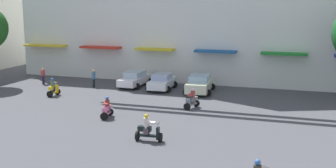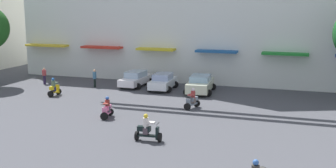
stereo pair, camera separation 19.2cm
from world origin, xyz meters
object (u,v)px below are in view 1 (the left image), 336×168
object	(u,v)px
parked_car_1	(162,82)
scooter_rider_3	(53,88)
parked_car_0	(135,79)
pedestrian_0	(43,75)
scooter_rider_0	(148,130)
pedestrian_1	(94,77)
parked_car_2	(200,84)
scooter_rider_1	(107,109)
scooter_rider_5	(192,100)

from	to	relation	value
parked_car_1	scooter_rider_3	bearing A→B (deg)	-145.99
parked_car_0	pedestrian_0	distance (m)	8.89
scooter_rider_0	pedestrian_1	size ratio (longest dim) A/B	0.95
parked_car_2	scooter_rider_1	world-z (taller)	parked_car_2
scooter_rider_1	scooter_rider_3	world-z (taller)	scooter_rider_3
scooter_rider_0	scooter_rider_5	xyz separation A→B (m)	(0.39, 8.07, -0.02)
parked_car_2	scooter_rider_1	size ratio (longest dim) A/B	3.16
pedestrian_1	scooter_rider_1	bearing A→B (deg)	-57.63
scooter_rider_3	pedestrian_1	xyz separation A→B (m)	(1.45, 4.36, 0.31)
scooter_rider_5	pedestrian_1	distance (m)	11.68
parked_car_1	scooter_rider_5	size ratio (longest dim) A/B	2.52
parked_car_1	pedestrian_0	bearing A→B (deg)	-175.02
scooter_rider_5	parked_car_0	bearing A→B (deg)	137.81
parked_car_0	parked_car_2	distance (m)	6.45
scooter_rider_0	parked_car_2	bearing A→B (deg)	91.77
parked_car_0	pedestrian_1	bearing A→B (deg)	-154.55
parked_car_0	scooter_rider_1	bearing A→B (deg)	-77.37
parked_car_0	parked_car_2	size ratio (longest dim) A/B	0.98
scooter_rider_0	pedestrian_1	xyz separation A→B (m)	(-10.21, 12.96, 0.31)
parked_car_1	scooter_rider_1	distance (m)	10.11
scooter_rider_0	scooter_rider_5	size ratio (longest dim) A/B	1.00
scooter_rider_5	parked_car_2	bearing A→B (deg)	98.22
scooter_rider_5	scooter_rider_3	bearing A→B (deg)	177.49
scooter_rider_0	scooter_rider_5	distance (m)	8.08
parked_car_1	pedestrian_1	bearing A→B (deg)	-172.10
parked_car_1	parked_car_2	size ratio (longest dim) A/B	0.86
parked_car_0	scooter_rider_3	bearing A→B (deg)	-129.11
scooter_rider_1	scooter_rider_3	distance (m)	8.77
scooter_rider_5	scooter_rider_1	bearing A→B (deg)	-137.66
parked_car_0	scooter_rider_3	distance (m)	7.71
scooter_rider_1	parked_car_0	bearing A→B (deg)	102.63
parked_car_2	scooter_rider_1	bearing A→B (deg)	-111.72
parked_car_2	scooter_rider_3	distance (m)	12.33
scooter_rider_0	scooter_rider_3	world-z (taller)	scooter_rider_0
parked_car_2	pedestrian_0	size ratio (longest dim) A/B	2.91
pedestrian_0	pedestrian_1	size ratio (longest dim) A/B	0.95
parked_car_2	pedestrian_0	world-z (taller)	pedestrian_0
scooter_rider_3	pedestrian_1	size ratio (longest dim) A/B	0.94
scooter_rider_0	pedestrian_1	bearing A→B (deg)	128.24
scooter_rider_5	pedestrian_1	bearing A→B (deg)	155.25
scooter_rider_1	pedestrian_1	bearing A→B (deg)	122.37
parked_car_0	scooter_rider_5	distance (m)	9.70
scooter_rider_1	scooter_rider_5	world-z (taller)	scooter_rider_5
parked_car_0	scooter_rider_1	distance (m)	11.11
parked_car_0	pedestrian_0	world-z (taller)	pedestrian_0
parked_car_2	scooter_rider_0	size ratio (longest dim) A/B	2.94
scooter_rider_3	pedestrian_1	bearing A→B (deg)	71.60
scooter_rider_1	pedestrian_0	size ratio (longest dim) A/B	0.92
parked_car_1	scooter_rider_0	distance (m)	14.38
scooter_rider_3	pedestrian_0	xyz separation A→B (m)	(-3.84, 4.22, 0.24)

